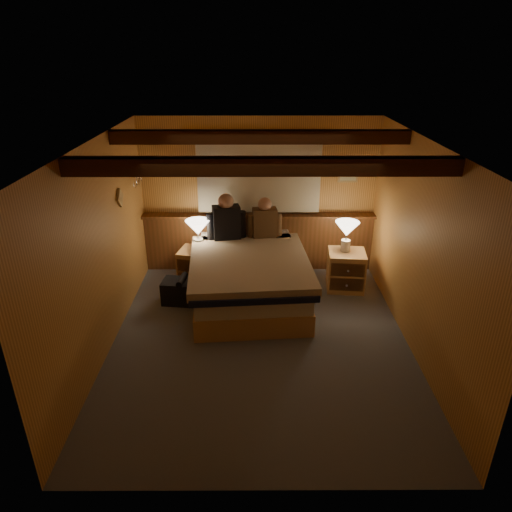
{
  "coord_description": "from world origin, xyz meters",
  "views": [
    {
      "loc": [
        -0.07,
        -4.68,
        3.28
      ],
      "look_at": [
        -0.05,
        0.4,
        0.96
      ],
      "focal_mm": 32.0,
      "sensor_mm": 36.0,
      "label": 1
    }
  ],
  "objects_px": {
    "person_left": "(226,220)",
    "lamp_right": "(347,231)",
    "nightstand_left": "(197,267)",
    "duffel_bag": "(183,291)",
    "person_right": "(265,221)",
    "nightstand_right": "(346,270)",
    "bed": "(249,278)",
    "lamp_left": "(198,229)"
  },
  "relations": [
    {
      "from": "person_left",
      "to": "lamp_right",
      "type": "bearing_deg",
      "value": -19.41
    },
    {
      "from": "nightstand_left",
      "to": "duffel_bag",
      "type": "relative_size",
      "value": 0.98
    },
    {
      "from": "nightstand_left",
      "to": "duffel_bag",
      "type": "distance_m",
      "value": 0.6
    },
    {
      "from": "person_right",
      "to": "nightstand_right",
      "type": "bearing_deg",
      "value": -24.05
    },
    {
      "from": "bed",
      "to": "duffel_bag",
      "type": "relative_size",
      "value": 3.67
    },
    {
      "from": "nightstand_left",
      "to": "lamp_left",
      "type": "distance_m",
      "value": 0.6
    },
    {
      "from": "nightstand_left",
      "to": "lamp_left",
      "type": "relative_size",
      "value": 1.23
    },
    {
      "from": "person_left",
      "to": "duffel_bag",
      "type": "xyz_separation_m",
      "value": [
        -0.6,
        -0.7,
        -0.8
      ]
    },
    {
      "from": "person_left",
      "to": "person_right",
      "type": "distance_m",
      "value": 0.57
    },
    {
      "from": "nightstand_left",
      "to": "person_right",
      "type": "xyz_separation_m",
      "value": [
        1.03,
        0.19,
        0.67
      ]
    },
    {
      "from": "person_right",
      "to": "duffel_bag",
      "type": "height_order",
      "value": "person_right"
    },
    {
      "from": "bed",
      "to": "lamp_right",
      "type": "distance_m",
      "value": 1.56
    },
    {
      "from": "lamp_right",
      "to": "duffel_bag",
      "type": "distance_m",
      "value": 2.48
    },
    {
      "from": "bed",
      "to": "nightstand_right",
      "type": "height_order",
      "value": "bed"
    },
    {
      "from": "lamp_right",
      "to": "person_right",
      "type": "distance_m",
      "value": 1.21
    },
    {
      "from": "nightstand_left",
      "to": "person_right",
      "type": "distance_m",
      "value": 1.24
    },
    {
      "from": "lamp_right",
      "to": "duffel_bag",
      "type": "xyz_separation_m",
      "value": [
        -2.33,
        -0.45,
        -0.73
      ]
    },
    {
      "from": "person_right",
      "to": "lamp_right",
      "type": "bearing_deg",
      "value": -22.29
    },
    {
      "from": "lamp_left",
      "to": "nightstand_right",
      "type": "bearing_deg",
      "value": -5.04
    },
    {
      "from": "nightstand_left",
      "to": "lamp_right",
      "type": "xyz_separation_m",
      "value": [
        2.2,
        -0.13,
        0.63
      ]
    },
    {
      "from": "bed",
      "to": "person_left",
      "type": "xyz_separation_m",
      "value": [
        -0.34,
        0.67,
        0.61
      ]
    },
    {
      "from": "nightstand_right",
      "to": "person_right",
      "type": "relative_size",
      "value": 0.93
    },
    {
      "from": "lamp_left",
      "to": "bed",
      "type": "bearing_deg",
      "value": -37.12
    },
    {
      "from": "bed",
      "to": "nightstand_left",
      "type": "xyz_separation_m",
      "value": [
        -0.8,
        0.55,
        -0.09
      ]
    },
    {
      "from": "nightstand_right",
      "to": "person_left",
      "type": "bearing_deg",
      "value": 175.93
    },
    {
      "from": "nightstand_right",
      "to": "lamp_right",
      "type": "xyz_separation_m",
      "value": [
        -0.03,
        0.05,
        0.61
      ]
    },
    {
      "from": "lamp_right",
      "to": "person_left",
      "type": "distance_m",
      "value": 1.76
    },
    {
      "from": "lamp_left",
      "to": "duffel_bag",
      "type": "height_order",
      "value": "lamp_left"
    },
    {
      "from": "person_left",
      "to": "duffel_bag",
      "type": "bearing_deg",
      "value": -141.7
    },
    {
      "from": "person_right",
      "to": "duffel_bag",
      "type": "xyz_separation_m",
      "value": [
        -1.16,
        -0.77,
        -0.77
      ]
    },
    {
      "from": "person_left",
      "to": "person_right",
      "type": "relative_size",
      "value": 1.13
    },
    {
      "from": "person_left",
      "to": "person_right",
      "type": "height_order",
      "value": "person_left"
    },
    {
      "from": "bed",
      "to": "lamp_left",
      "type": "distance_m",
      "value": 1.07
    },
    {
      "from": "bed",
      "to": "nightstand_left",
      "type": "distance_m",
      "value": 0.98
    },
    {
      "from": "nightstand_left",
      "to": "nightstand_right",
      "type": "xyz_separation_m",
      "value": [
        2.22,
        -0.18,
        0.02
      ]
    },
    {
      "from": "nightstand_right",
      "to": "duffel_bag",
      "type": "xyz_separation_m",
      "value": [
        -2.36,
        -0.4,
        -0.12
      ]
    },
    {
      "from": "duffel_bag",
      "to": "bed",
      "type": "bearing_deg",
      "value": 8.18
    },
    {
      "from": "nightstand_left",
      "to": "person_right",
      "type": "height_order",
      "value": "person_right"
    },
    {
      "from": "bed",
      "to": "nightstand_right",
      "type": "xyz_separation_m",
      "value": [
        1.42,
        0.38,
        -0.07
      ]
    },
    {
      "from": "lamp_right",
      "to": "person_right",
      "type": "bearing_deg",
      "value": 164.76
    },
    {
      "from": "duffel_bag",
      "to": "lamp_left",
      "type": "bearing_deg",
      "value": 79.62
    },
    {
      "from": "lamp_left",
      "to": "duffel_bag",
      "type": "bearing_deg",
      "value": -106.96
    }
  ]
}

